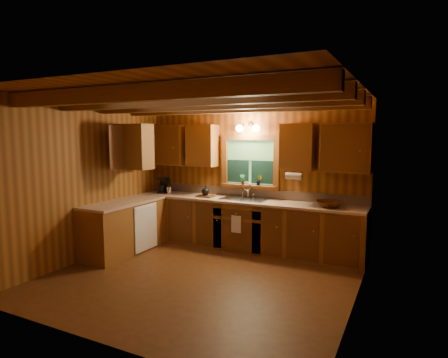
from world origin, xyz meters
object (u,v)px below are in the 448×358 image
cutting_board (206,196)px  wicker_basket (329,204)px  sink (244,202)px  coffee_maker (163,185)px

cutting_board → wicker_basket: wicker_basket is taller
sink → wicker_basket: sink is taller
sink → cutting_board: sink is taller
coffee_maker → wicker_basket: size_ratio=0.77×
coffee_maker → cutting_board: (0.99, -0.06, -0.14)m
sink → wicker_basket: (1.50, -0.07, 0.09)m
cutting_board → wicker_basket: bearing=0.3°
cutting_board → sink: bearing=5.7°
wicker_basket → cutting_board: bearing=-180.0°
cutting_board → wicker_basket: 2.25m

